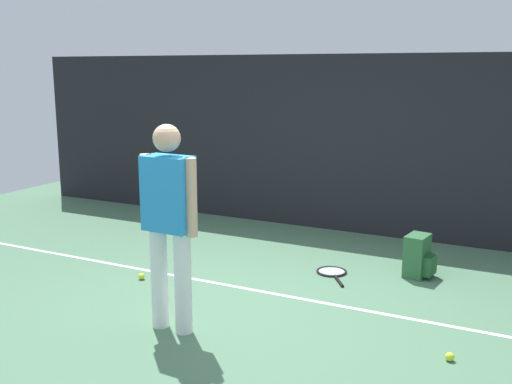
{
  "coord_description": "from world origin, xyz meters",
  "views": [
    {
      "loc": [
        2.47,
        -4.46,
        2.13
      ],
      "look_at": [
        0.0,
        0.4,
        1.0
      ],
      "focal_mm": 42.32,
      "sensor_mm": 36.0,
      "label": 1
    }
  ],
  "objects_px": {
    "tennis_racket": "(332,272)",
    "tennis_ball_by_fence": "(142,276)",
    "tennis_ball_mid_court": "(158,240)",
    "tennis_ball_near_player": "(450,357)",
    "tennis_player": "(169,216)",
    "backpack": "(418,257)"
  },
  "relations": [
    {
      "from": "tennis_ball_by_fence",
      "to": "tennis_ball_mid_court",
      "type": "xyz_separation_m",
      "value": [
        -0.65,
        1.17,
        0.0
      ]
    },
    {
      "from": "tennis_ball_by_fence",
      "to": "backpack",
      "type": "bearing_deg",
      "value": 28.98
    },
    {
      "from": "backpack",
      "to": "tennis_ball_mid_court",
      "type": "xyz_separation_m",
      "value": [
        -3.15,
        -0.21,
        -0.18
      ]
    },
    {
      "from": "backpack",
      "to": "tennis_ball_near_player",
      "type": "relative_size",
      "value": 6.67
    },
    {
      "from": "backpack",
      "to": "tennis_ball_by_fence",
      "type": "bearing_deg",
      "value": 126.14
    },
    {
      "from": "tennis_racket",
      "to": "tennis_ball_mid_court",
      "type": "bearing_deg",
      "value": 53.37
    },
    {
      "from": "tennis_racket",
      "to": "backpack",
      "type": "height_order",
      "value": "backpack"
    },
    {
      "from": "tennis_player",
      "to": "tennis_racket",
      "type": "height_order",
      "value": "tennis_player"
    },
    {
      "from": "tennis_racket",
      "to": "tennis_ball_near_player",
      "type": "height_order",
      "value": "tennis_ball_near_player"
    },
    {
      "from": "tennis_racket",
      "to": "tennis_ball_near_player",
      "type": "distance_m",
      "value": 2.03
    },
    {
      "from": "tennis_racket",
      "to": "tennis_ball_by_fence",
      "type": "distance_m",
      "value": 1.98
    },
    {
      "from": "tennis_racket",
      "to": "backpack",
      "type": "bearing_deg",
      "value": -102.19
    },
    {
      "from": "tennis_ball_near_player",
      "to": "tennis_ball_mid_court",
      "type": "xyz_separation_m",
      "value": [
        -3.77,
        1.55,
        0.0
      ]
    },
    {
      "from": "backpack",
      "to": "tennis_ball_near_player",
      "type": "xyz_separation_m",
      "value": [
        0.62,
        -1.76,
        -0.18
      ]
    },
    {
      "from": "tennis_ball_by_fence",
      "to": "tennis_ball_mid_court",
      "type": "bearing_deg",
      "value": 119.05
    },
    {
      "from": "tennis_ball_near_player",
      "to": "tennis_ball_mid_court",
      "type": "relative_size",
      "value": 1.0
    },
    {
      "from": "backpack",
      "to": "tennis_ball_near_player",
      "type": "bearing_deg",
      "value": -153.52
    },
    {
      "from": "tennis_ball_near_player",
      "to": "tennis_player",
      "type": "bearing_deg",
      "value": -167.69
    },
    {
      "from": "tennis_ball_near_player",
      "to": "tennis_racket",
      "type": "bearing_deg",
      "value": 134.96
    },
    {
      "from": "backpack",
      "to": "tennis_ball_by_fence",
      "type": "height_order",
      "value": "backpack"
    },
    {
      "from": "tennis_player",
      "to": "tennis_ball_mid_court",
      "type": "bearing_deg",
      "value": 130.83
    },
    {
      "from": "tennis_ball_mid_court",
      "to": "tennis_ball_near_player",
      "type": "bearing_deg",
      "value": -22.39
    }
  ]
}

